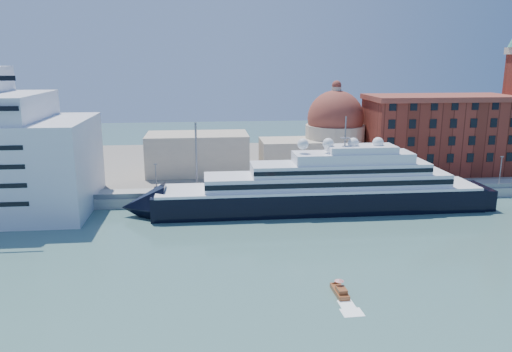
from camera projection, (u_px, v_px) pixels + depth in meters
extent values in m
plane|color=#365D59|center=(299.00, 246.00, 97.45)|extent=(400.00, 400.00, 0.00)
cube|color=gray|center=(275.00, 194.00, 130.07)|extent=(180.00, 10.00, 2.50)
cube|color=slate|center=(258.00, 163.00, 169.80)|extent=(260.00, 72.00, 2.00)
cube|color=slate|center=(277.00, 192.00, 125.29)|extent=(180.00, 0.10, 1.20)
cube|color=black|center=(318.00, 201.00, 120.13)|extent=(78.57, 12.09, 6.55)
cone|color=black|center=(144.00, 207.00, 115.88)|extent=(10.07, 12.09, 12.09)
cube|color=black|center=(473.00, 198.00, 124.22)|extent=(6.04, 11.08, 6.04)
cube|color=white|center=(319.00, 187.00, 119.32)|extent=(76.55, 12.29, 0.60)
cube|color=white|center=(327.00, 180.00, 119.11)|extent=(58.42, 10.07, 3.02)
cube|color=black|center=(332.00, 185.00, 114.24)|extent=(58.42, 0.15, 1.21)
cube|color=white|center=(340.00, 168.00, 118.77)|extent=(42.31, 9.07, 2.62)
cube|color=white|center=(353.00, 157.00, 118.50)|extent=(28.20, 8.06, 2.42)
cube|color=white|center=(361.00, 149.00, 118.25)|extent=(16.12, 7.05, 1.61)
cylinder|color=slate|center=(345.00, 131.00, 116.86)|extent=(0.30, 0.30, 7.05)
sphere|color=white|center=(303.00, 144.00, 116.47)|extent=(2.62, 2.62, 2.62)
sphere|color=white|center=(328.00, 144.00, 117.10)|extent=(2.62, 2.62, 2.62)
sphere|color=white|center=(353.00, 143.00, 117.72)|extent=(2.62, 2.62, 2.62)
sphere|color=white|center=(378.00, 143.00, 118.34)|extent=(2.62, 2.62, 2.62)
cube|color=white|center=(51.00, 220.00, 111.32)|extent=(12.67, 5.23, 1.65)
cube|color=white|center=(60.00, 214.00, 111.04)|extent=(4.33, 2.94, 1.23)
cube|color=maroon|center=(340.00, 292.00, 77.76)|extent=(1.90, 5.20, 0.86)
cube|color=maroon|center=(342.00, 290.00, 76.76)|extent=(1.45, 2.19, 0.69)
cylinder|color=slate|center=(339.00, 284.00, 77.92)|extent=(0.05, 0.05, 1.37)
cone|color=red|center=(339.00, 280.00, 77.75)|extent=(1.54, 1.54, 0.34)
cube|color=maroon|center=(437.00, 136.00, 150.14)|extent=(42.00, 18.00, 22.00)
cube|color=brown|center=(440.00, 98.00, 147.50)|extent=(43.00, 19.00, 1.50)
cylinder|color=beige|center=(334.00, 148.00, 153.78)|extent=(18.00, 18.00, 14.00)
sphere|color=brown|center=(335.00, 118.00, 151.71)|extent=(17.00, 17.00, 17.00)
cylinder|color=beige|center=(336.00, 92.00, 149.87)|extent=(3.00, 3.00, 3.00)
cube|color=beige|center=(291.00, 156.00, 150.86)|extent=(18.00, 14.00, 10.00)
cube|color=beige|center=(198.00, 153.00, 149.68)|extent=(30.00, 16.00, 12.00)
cylinder|color=slate|center=(30.00, 184.00, 119.78)|extent=(0.24, 0.24, 8.00)
cube|color=slate|center=(28.00, 167.00, 118.84)|extent=(0.80, 0.30, 0.25)
cylinder|color=slate|center=(156.00, 180.00, 122.87)|extent=(0.24, 0.24, 8.00)
cube|color=slate|center=(155.00, 164.00, 121.93)|extent=(0.80, 0.30, 0.25)
cylinder|color=slate|center=(276.00, 177.00, 125.96)|extent=(0.24, 0.24, 8.00)
cube|color=slate|center=(277.00, 162.00, 125.02)|extent=(0.80, 0.30, 0.25)
cylinder|color=slate|center=(391.00, 175.00, 129.05)|extent=(0.24, 0.24, 8.00)
cube|color=slate|center=(392.00, 159.00, 128.11)|extent=(0.80, 0.30, 0.25)
cylinder|color=slate|center=(500.00, 172.00, 132.14)|extent=(0.24, 0.24, 8.00)
cube|color=slate|center=(502.00, 157.00, 131.20)|extent=(0.80, 0.30, 0.25)
cylinder|color=slate|center=(196.00, 158.00, 124.69)|extent=(0.50, 0.50, 18.00)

